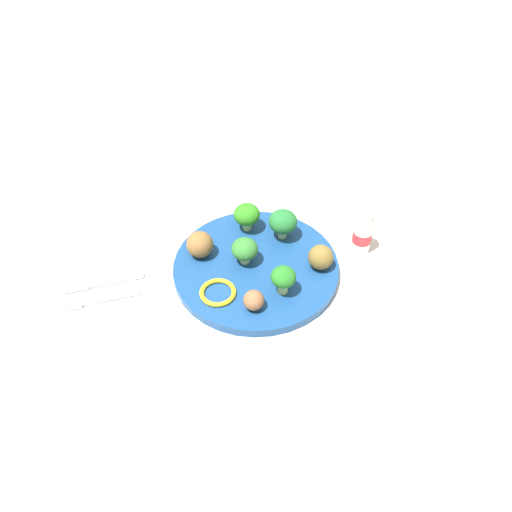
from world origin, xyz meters
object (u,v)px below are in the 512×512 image
plate (256,268)px  broccoli_floret_back_left (283,278)px  broccoli_floret_mid_left (244,215)px  meatball_far_rim (254,300)px  broccoli_floret_front_right (245,249)px  fork (96,299)px  yogurt_bottle (363,234)px  napkin (101,292)px  meatball_front_left (200,244)px  knife (95,283)px  pepper_ring_back_left (218,292)px  meatball_center (321,257)px  broccoli_floret_mid_right (283,222)px

plate → broccoli_floret_back_left: bearing=115.1°
broccoli_floret_mid_left → meatball_far_rim: bearing=85.3°
meatball_far_rim → broccoli_floret_front_right: bearing=-91.6°
fork → yogurt_bottle: 0.46m
plate → napkin: (0.26, 0.01, -0.01)m
broccoli_floret_front_right → napkin: broccoli_floret_front_right is taller
meatball_front_left → fork: bearing=20.4°
plate → broccoli_floret_front_right: size_ratio=5.95×
meatball_far_rim → knife: size_ratio=0.23×
broccoli_floret_mid_left → knife: 0.28m
broccoli_floret_mid_left → pepper_ring_back_left: bearing=65.5°
plate → meatball_center: (-0.10, 0.02, 0.03)m
broccoli_floret_front_right → broccoli_floret_back_left: broccoli_floret_back_left is taller
broccoli_floret_front_right → pepper_ring_back_left: broccoli_floret_front_right is taller
broccoli_floret_mid_left → meatball_front_left: 0.10m
broccoli_floret_front_right → pepper_ring_back_left: bearing=49.9°
meatball_far_rim → pepper_ring_back_left: (0.05, -0.04, -0.01)m
meatball_far_rim → meatball_center: bearing=-151.2°
broccoli_floret_front_right → meatball_far_rim: 0.10m
pepper_ring_back_left → fork: 0.20m
broccoli_floret_back_left → broccoli_floret_front_right: bearing=-57.9°
meatball_front_left → meatball_center: (-0.19, 0.06, -0.00)m
meatball_far_rim → yogurt_bottle: (-0.21, -0.11, 0.00)m
knife → pepper_ring_back_left: bearing=161.4°
meatball_far_rim → broccoli_floret_mid_left: bearing=-94.7°
broccoli_floret_mid_left → fork: bearing=24.1°
broccoli_floret_mid_right → knife: bearing=8.4°
broccoli_floret_mid_right → pepper_ring_back_left: 0.18m
broccoli_floret_back_left → pepper_ring_back_left: bearing=-7.1°
meatball_far_rim → yogurt_bottle: bearing=-152.2°
meatball_center → yogurt_bottle: yogurt_bottle is taller
knife → yogurt_bottle: 0.46m
broccoli_floret_back_left → meatball_far_rim: bearing=25.3°
broccoli_floret_front_right → broccoli_floret_mid_right: broccoli_floret_mid_right is taller
broccoli_floret_front_right → meatball_front_left: bearing=-23.1°
broccoli_floret_mid_left → broccoli_floret_back_left: broccoli_floret_mid_left is taller
meatball_front_left → pepper_ring_back_left: meatball_front_left is taller
meatball_front_left → yogurt_bottle: 0.28m
broccoli_floret_mid_left → yogurt_bottle: size_ratio=0.65×
napkin → fork: size_ratio=1.40×
broccoli_floret_back_left → meatball_far_rim: size_ratio=1.52×
plate → broccoli_floret_back_left: size_ratio=5.61×
fork → plate: bearing=-174.8°
broccoli_floret_back_left → meatball_front_left: size_ratio=1.09×
meatball_far_rim → pepper_ring_back_left: bearing=-35.8°
meatball_front_left → fork: meatball_front_left is taller
broccoli_floret_front_right → yogurt_bottle: 0.21m
broccoli_floret_mid_left → yogurt_bottle: yogurt_bottle is taller
plate → napkin: size_ratio=1.65×
broccoli_floret_mid_right → meatball_front_left: size_ratio=1.20×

